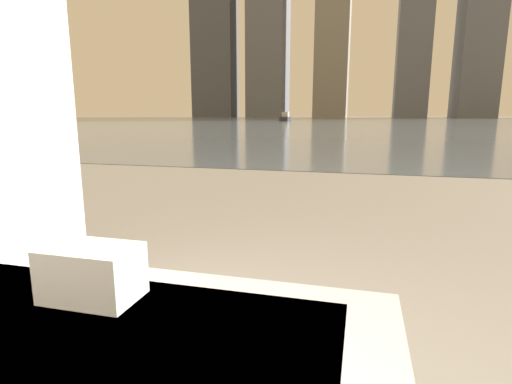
{
  "coord_description": "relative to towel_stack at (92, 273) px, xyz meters",
  "views": [
    {
      "loc": [
        0.69,
        -0.22,
        1.04
      ],
      "look_at": [
        0.1,
        2.01,
        0.59
      ],
      "focal_mm": 28.0,
      "sensor_mm": 36.0,
      "label": 1
    }
  ],
  "objects": [
    {
      "name": "harbor_boat_3",
      "position": [
        -34.48,
        38.96,
        0.03
      ],
      "size": [
        2.55,
        4.8,
        1.71
      ],
      "color": "#2D2D33",
      "rests_on": "harbor_water"
    },
    {
      "name": "skyline_tower_0",
      "position": [
        -43.5,
        117.28,
        24.95
      ],
      "size": [
        12.46,
        7.66,
        51.07
      ],
      "color": "#4C515B",
      "rests_on": "ground_plane"
    },
    {
      "name": "harbor_boat_0",
      "position": [
        -10.13,
        56.75,
        -0.12
      ],
      "size": [
        1.22,
        3.45,
        1.29
      ],
      "color": "#2D2D33",
      "rests_on": "harbor_water"
    },
    {
      "name": "towel_stack",
      "position": [
        0.0,
        0.0,
        0.0
      ],
      "size": [
        0.27,
        0.17,
        0.16
      ],
      "color": "white",
      "rests_on": "bathtub"
    },
    {
      "name": "harbor_water",
      "position": [
        0.06,
        61.28,
        -0.58
      ],
      "size": [
        180.0,
        110.0,
        0.01
      ],
      "color": "slate",
      "rests_on": "ground_plane"
    },
    {
      "name": "skyline_tower_3",
      "position": [
        12.71,
        117.28,
        21.12
      ],
      "size": [
        8.38,
        8.15,
        43.4
      ],
      "color": "slate",
      "rests_on": "ground_plane"
    }
  ]
}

